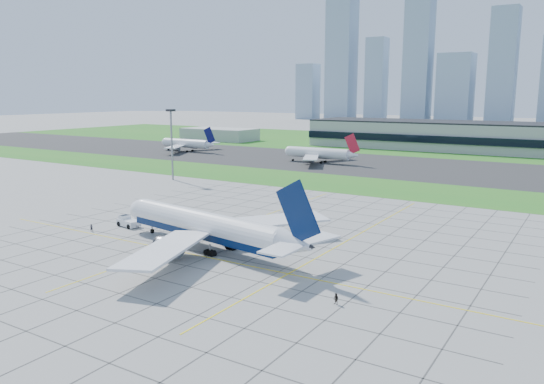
% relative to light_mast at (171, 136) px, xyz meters
% --- Properties ---
extents(ground, '(1400.00, 1400.00, 0.00)m').
position_rel_light_mast_xyz_m(ground, '(70.00, -65.00, -16.18)').
color(ground, '#999993').
rests_on(ground, ground).
extents(grass_median, '(700.00, 35.00, 0.04)m').
position_rel_light_mast_xyz_m(grass_median, '(70.00, 25.00, -16.16)').
color(grass_median, '#267621').
rests_on(grass_median, ground).
extents(asphalt_taxiway, '(700.00, 75.00, 0.04)m').
position_rel_light_mast_xyz_m(asphalt_taxiway, '(70.00, 80.00, -16.15)').
color(asphalt_taxiway, '#383838').
rests_on(asphalt_taxiway, ground).
extents(grass_far, '(700.00, 145.00, 0.04)m').
position_rel_light_mast_xyz_m(grass_far, '(70.00, 190.00, -16.16)').
color(grass_far, '#267621').
rests_on(grass_far, ground).
extents(apron_markings, '(120.00, 130.00, 0.03)m').
position_rel_light_mast_xyz_m(apron_markings, '(70.43, -53.91, -16.17)').
color(apron_markings, '#474744').
rests_on(apron_markings, ground).
extents(service_block, '(50.00, 25.00, 8.00)m').
position_rel_light_mast_xyz_m(service_block, '(-90.00, 145.00, -12.18)').
color(service_block, '#B7B7B2').
rests_on(service_block, ground).
extents(light_mast, '(2.50, 2.50, 25.60)m').
position_rel_light_mast_xyz_m(light_mast, '(0.00, 0.00, 0.00)').
color(light_mast, gray).
rests_on(light_mast, ground).
extents(city_skyline, '(523.00, 32.40, 160.00)m').
position_rel_light_mast_xyz_m(city_skyline, '(61.29, 455.00, 42.91)').
color(city_skyline, '#90A6BD').
rests_on(city_skyline, ground).
extents(airliner, '(52.84, 53.13, 16.72)m').
position_rel_light_mast_xyz_m(airliner, '(66.23, -62.39, -11.61)').
color(airliner, white).
rests_on(airliner, ground).
extents(pushback_tug, '(9.08, 3.95, 2.49)m').
position_rel_light_mast_xyz_m(pushback_tug, '(38.65, -57.84, -15.07)').
color(pushback_tug, white).
rests_on(pushback_tug, ground).
extents(crew_near, '(0.58, 0.72, 1.71)m').
position_rel_light_mast_xyz_m(crew_near, '(35.18, -65.59, -15.33)').
color(crew_near, black).
rests_on(crew_near, ground).
extents(crew_far, '(0.99, 0.85, 1.76)m').
position_rel_light_mast_xyz_m(crew_far, '(100.93, -75.08, -15.30)').
color(crew_far, black).
rests_on(crew_far, ground).
extents(distant_jet_0, '(34.72, 42.66, 14.08)m').
position_rel_light_mast_xyz_m(distant_jet_0, '(-59.99, 77.00, -11.70)').
color(distant_jet_0, white).
rests_on(distant_jet_0, ground).
extents(distant_jet_1, '(35.23, 42.66, 14.08)m').
position_rel_light_mast_xyz_m(distant_jet_1, '(23.43, 71.77, -11.70)').
color(distant_jet_1, white).
rests_on(distant_jet_1, ground).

